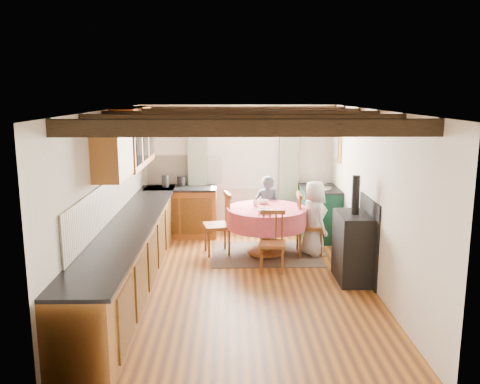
{
  "coord_description": "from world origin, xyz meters",
  "views": [
    {
      "loc": [
        -0.15,
        -6.65,
        2.64
      ],
      "look_at": [
        0.0,
        0.8,
        1.15
      ],
      "focal_mm": 37.76,
      "sensor_mm": 36.0,
      "label": 1
    }
  ],
  "objects_px": {
    "chair_left": "(217,223)",
    "aga_range": "(319,212)",
    "cast_iron_stove": "(354,229)",
    "cup": "(255,203)",
    "chair_right": "(310,224)",
    "child_far": "(267,209)",
    "child_right": "(314,218)",
    "chair_near": "(272,242)",
    "dining_table": "(266,231)"
  },
  "relations": [
    {
      "from": "chair_near",
      "to": "cup",
      "type": "height_order",
      "value": "chair_near"
    },
    {
      "from": "chair_near",
      "to": "cup",
      "type": "relative_size",
      "value": 8.49
    },
    {
      "from": "cast_iron_stove",
      "to": "cup",
      "type": "xyz_separation_m",
      "value": [
        -1.31,
        1.33,
        0.08
      ]
    },
    {
      "from": "child_right",
      "to": "cup",
      "type": "bearing_deg",
      "value": 62.42
    },
    {
      "from": "aga_range",
      "to": "cast_iron_stove",
      "type": "height_order",
      "value": "cast_iron_stove"
    },
    {
      "from": "chair_right",
      "to": "cast_iron_stove",
      "type": "bearing_deg",
      "value": -158.97
    },
    {
      "from": "chair_right",
      "to": "child_far",
      "type": "height_order",
      "value": "child_far"
    },
    {
      "from": "cup",
      "to": "chair_near",
      "type": "bearing_deg",
      "value": -77.49
    },
    {
      "from": "dining_table",
      "to": "child_far",
      "type": "relative_size",
      "value": 1.08
    },
    {
      "from": "chair_left",
      "to": "cup",
      "type": "bearing_deg",
      "value": 85.04
    },
    {
      "from": "aga_range",
      "to": "chair_left",
      "type": "bearing_deg",
      "value": -154.56
    },
    {
      "from": "child_right",
      "to": "cup",
      "type": "relative_size",
      "value": 11.58
    },
    {
      "from": "chair_right",
      "to": "aga_range",
      "type": "distance_m",
      "value": 1.0
    },
    {
      "from": "cast_iron_stove",
      "to": "dining_table",
      "type": "bearing_deg",
      "value": 133.59
    },
    {
      "from": "dining_table",
      "to": "chair_near",
      "type": "height_order",
      "value": "chair_near"
    },
    {
      "from": "chair_right",
      "to": "cup",
      "type": "height_order",
      "value": "chair_right"
    },
    {
      "from": "chair_near",
      "to": "aga_range",
      "type": "xyz_separation_m",
      "value": [
        1.0,
        1.72,
        0.03
      ]
    },
    {
      "from": "dining_table",
      "to": "chair_left",
      "type": "relative_size",
      "value": 1.27
    },
    {
      "from": "chair_near",
      "to": "chair_right",
      "type": "distance_m",
      "value": 1.03
    },
    {
      "from": "chair_left",
      "to": "aga_range",
      "type": "distance_m",
      "value": 2.03
    },
    {
      "from": "chair_left",
      "to": "cup",
      "type": "xyz_separation_m",
      "value": [
        0.63,
        0.08,
        0.32
      ]
    },
    {
      "from": "chair_near",
      "to": "cast_iron_stove",
      "type": "height_order",
      "value": "cast_iron_stove"
    },
    {
      "from": "child_far",
      "to": "cup",
      "type": "distance_m",
      "value": 0.66
    },
    {
      "from": "child_right",
      "to": "cup",
      "type": "distance_m",
      "value": 0.99
    },
    {
      "from": "chair_right",
      "to": "child_right",
      "type": "relative_size",
      "value": 0.84
    },
    {
      "from": "chair_right",
      "to": "child_far",
      "type": "xyz_separation_m",
      "value": [
        -0.64,
        0.72,
        0.08
      ]
    },
    {
      "from": "chair_near",
      "to": "cast_iron_stove",
      "type": "bearing_deg",
      "value": -12.86
    },
    {
      "from": "chair_right",
      "to": "cup",
      "type": "bearing_deg",
      "value": 81.42
    },
    {
      "from": "dining_table",
      "to": "chair_right",
      "type": "relative_size",
      "value": 1.26
    },
    {
      "from": "chair_left",
      "to": "aga_range",
      "type": "bearing_deg",
      "value": 103.72
    },
    {
      "from": "child_right",
      "to": "aga_range",
      "type": "bearing_deg",
      "value": -30.77
    },
    {
      "from": "dining_table",
      "to": "aga_range",
      "type": "distance_m",
      "value": 1.39
    },
    {
      "from": "chair_left",
      "to": "child_right",
      "type": "height_order",
      "value": "child_right"
    },
    {
      "from": "dining_table",
      "to": "child_right",
      "type": "height_order",
      "value": "child_right"
    },
    {
      "from": "dining_table",
      "to": "child_right",
      "type": "relative_size",
      "value": 1.05
    },
    {
      "from": "dining_table",
      "to": "chair_left",
      "type": "height_order",
      "value": "chair_left"
    },
    {
      "from": "cast_iron_stove",
      "to": "cup",
      "type": "relative_size",
      "value": 14.15
    },
    {
      "from": "aga_range",
      "to": "cup",
      "type": "xyz_separation_m",
      "value": [
        -1.2,
        -0.8,
        0.35
      ]
    },
    {
      "from": "chair_near",
      "to": "child_right",
      "type": "height_order",
      "value": "child_right"
    },
    {
      "from": "chair_right",
      "to": "cup",
      "type": "xyz_separation_m",
      "value": [
        -0.88,
        0.15,
        0.32
      ]
    },
    {
      "from": "chair_left",
      "to": "child_right",
      "type": "xyz_separation_m",
      "value": [
        1.58,
        -0.12,
        0.11
      ]
    },
    {
      "from": "cast_iron_stove",
      "to": "aga_range",
      "type": "bearing_deg",
      "value": 92.96
    },
    {
      "from": "aga_range",
      "to": "cast_iron_stove",
      "type": "relative_size",
      "value": 0.69
    },
    {
      "from": "chair_near",
      "to": "child_right",
      "type": "xyz_separation_m",
      "value": [
        0.74,
        0.73,
        0.16
      ]
    },
    {
      "from": "chair_near",
      "to": "chair_left",
      "type": "relative_size",
      "value": 0.88
    },
    {
      "from": "child_far",
      "to": "child_right",
      "type": "xyz_separation_m",
      "value": [
        0.71,
        -0.76,
        0.02
      ]
    },
    {
      "from": "chair_near",
      "to": "child_far",
      "type": "height_order",
      "value": "child_far"
    },
    {
      "from": "dining_table",
      "to": "child_right",
      "type": "xyz_separation_m",
      "value": [
        0.77,
        -0.06,
        0.23
      ]
    },
    {
      "from": "child_far",
      "to": "child_right",
      "type": "height_order",
      "value": "child_right"
    },
    {
      "from": "chair_left",
      "to": "chair_right",
      "type": "xyz_separation_m",
      "value": [
        1.51,
        -0.07,
        0.0
      ]
    }
  ]
}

